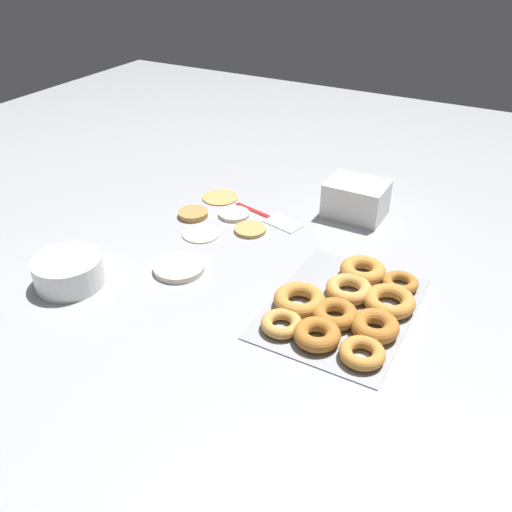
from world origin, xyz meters
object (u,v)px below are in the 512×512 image
pancake_0 (251,230)px  spatula (277,220)px  pancake_2 (201,233)px  donut_tray (346,306)px  batter_bowl (69,272)px  pancake_3 (234,214)px  container_stack (356,199)px  pancake_4 (179,268)px  pancake_5 (220,197)px  pancake_1 (193,214)px

pancake_0 → spatula: bearing=-21.2°
pancake_2 → donut_tray: 0.46m
batter_bowl → pancake_2: bearing=-22.5°
pancake_3 → container_stack: 0.33m
pancake_0 → pancake_4: bearing=166.4°
container_stack → batter_bowl: bearing=144.2°
pancake_5 → container_stack: container_stack is taller
pancake_4 → batter_bowl: 0.24m
pancake_5 → pancake_1: bearing=177.5°
pancake_0 → pancake_1: (-0.00, 0.18, 0.00)m
pancake_0 → pancake_4: pancake_4 is taller
pancake_0 → pancake_5: (0.13, 0.17, -0.00)m
pancake_1 → pancake_2: pancake_1 is taller
pancake_1 → container_stack: 0.44m
pancake_3 → spatula: pancake_3 is taller
pancake_2 → container_stack: 0.43m
pancake_2 → pancake_4: size_ratio=0.82×
pancake_4 → donut_tray: bearing=-84.5°
pancake_1 → pancake_2: 0.10m
pancake_4 → spatula: size_ratio=0.52×
donut_tray → spatula: 0.42m
pancake_5 → batter_bowl: batter_bowl is taller
pancake_0 → spatula: 0.09m
pancake_3 → pancake_2: bearing=169.8°
pancake_0 → pancake_1: 0.18m
pancake_1 → container_stack: bearing=-60.2°
batter_bowl → pancake_3: bearing=-19.2°
pancake_2 → pancake_3: (0.13, -0.02, 0.00)m
pancake_0 → batter_bowl: size_ratio=0.54×
donut_tray → pancake_0: bearing=59.4°
spatula → pancake_5: bearing=-178.1°
pancake_4 → pancake_2: bearing=16.2°
pancake_4 → spatula: (0.32, -0.09, -0.00)m
pancake_5 → batter_bowl: (-0.53, 0.07, 0.03)m
pancake_1 → pancake_5: pancake_1 is taller
pancake_2 → pancake_3: size_ratio=1.15×
pancake_0 → pancake_5: size_ratio=0.80×
container_stack → pancake_4: bearing=149.9°
pancake_2 → spatula: bearing=-40.7°
pancake_1 → pancake_4: bearing=-152.7°
pancake_5 → container_stack: (0.09, -0.38, 0.04)m
pancake_2 → spatula: (0.16, -0.14, -0.00)m
pancake_2 → pancake_4: bearing=-163.8°
pancake_2 → donut_tray: bearing=-105.6°
container_stack → donut_tray: bearing=-162.2°
pancake_0 → donut_tray: bearing=-120.6°
pancake_4 → donut_tray: 0.40m
spatula → pancake_3: bearing=-151.0°
pancake_5 → container_stack: bearing=-76.7°
pancake_4 → spatula: bearing=-15.7°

